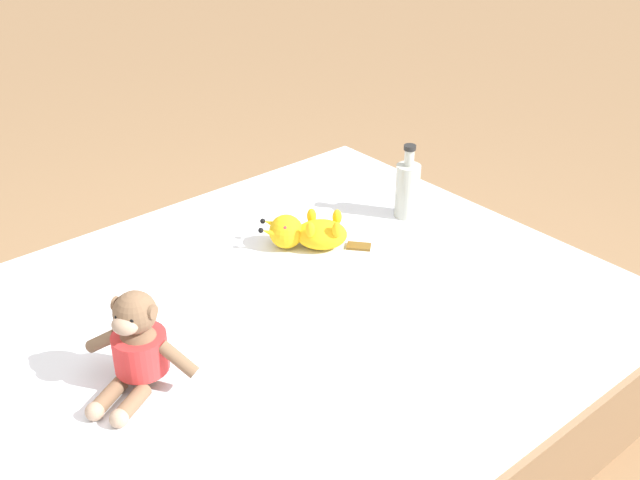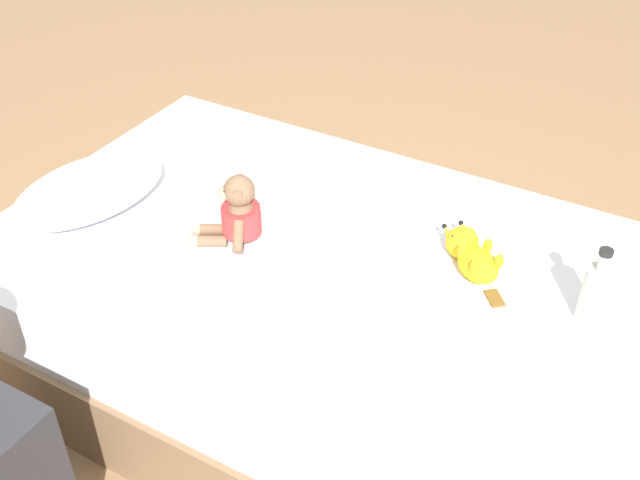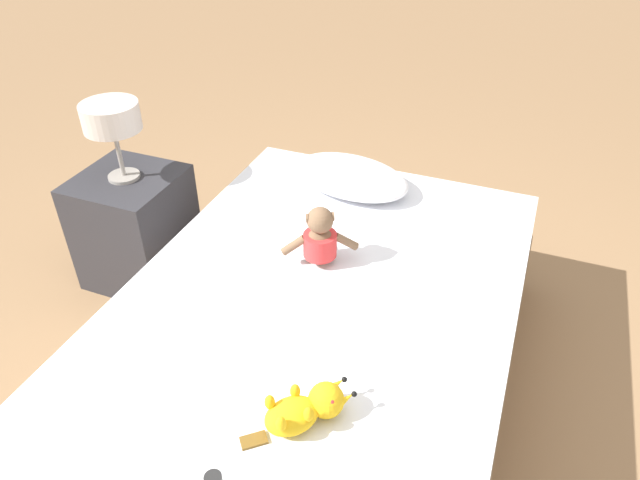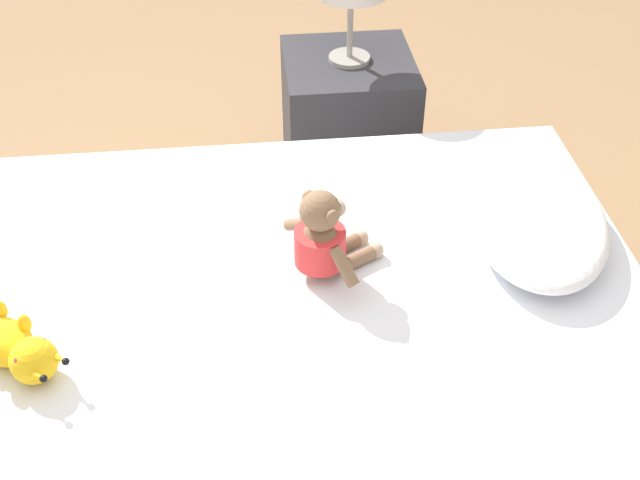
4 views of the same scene
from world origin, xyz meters
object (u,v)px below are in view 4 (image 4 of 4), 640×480
Objects in this scene: pillow at (538,220)px; nightstand at (348,130)px; plush_yellow_creature at (16,349)px; plush_monkey at (324,239)px; bed at (228,372)px.

nightstand is (-0.95, -0.34, -0.30)m from pillow.
plush_yellow_creature reaches higher than nightstand.
pillow is at bearing 97.26° from plush_monkey.
bed is at bearing -74.95° from plush_monkey.
nightstand is at bearing -160.15° from pillow.
nightstand is (-1.02, 0.20, -0.34)m from plush_monkey.
nightstand is (-1.25, 0.87, -0.29)m from plush_yellow_creature.
plush_monkey is at bearing -11.16° from nightstand.
nightstand is at bearing 157.40° from bed.
pillow is 1.25m from plush_yellow_creature.
plush_monkey reaches higher than plush_yellow_creature.
pillow reaches higher than nightstand.
pillow is at bearing 103.78° from plush_yellow_creature.
bed is 0.44m from plush_monkey.
plush_yellow_creature is at bearing -34.99° from nightstand.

